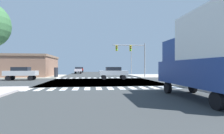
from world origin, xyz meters
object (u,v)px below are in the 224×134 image
Objects in this scene: street_lamp at (130,57)px; sedan_middle_6 at (78,70)px; sedan_nearside_1 at (81,69)px; sedan_queued_4 at (113,72)px; sedan_farside_2 at (21,72)px; traffic_signal_mast at (132,52)px; box_truck_trailing_1 at (204,55)px; bank_building at (14,66)px.

sedan_middle_6 is at bearing 145.45° from street_lamp.
sedan_nearside_1 is at bearing -90.00° from sedan_middle_6.
sedan_farside_2 is at bearing -90.00° from sedan_queued_4.
box_truck_trailing_1 is (-0.87, -20.96, -1.97)m from traffic_signal_mast.
street_lamp is at bearing 78.97° from traffic_signal_mast.
box_truck_trailing_1 is at bearing 104.03° from sedan_middle_6.
street_lamp is 24.48m from sedan_nearside_1.
sedan_farside_2 is 1.00× the size of sedan_queued_4.
traffic_signal_mast reaches higher than sedan_queued_4.
sedan_middle_6 is at bearing 51.28° from bank_building.
bank_building is at bearing 51.28° from sedan_middle_6.
traffic_signal_mast is at bearing 119.70° from sedan_middle_6.
sedan_nearside_1 is 1.00× the size of sedan_farside_2.
sedan_farside_2 is at bearing -166.38° from traffic_signal_mast.
box_truck_trailing_1 is (10.00, -51.75, 1.45)m from sedan_nearside_1.
sedan_nearside_1 is (-10.87, 30.78, -3.42)m from traffic_signal_mast.
bank_building is at bearing -152.29° from sedan_farside_2.
street_lamp is 15.87m from sedan_queued_4.
bank_building reaches higher than sedan_nearside_1.
traffic_signal_mast is at bearing -13.05° from bank_building.
sedan_nearside_1 is 0.60× the size of box_truck_trailing_1.
bank_building is 2.26× the size of box_truck_trailing_1.
traffic_signal_mast reaches higher than sedan_farside_2.
sedan_nearside_1 and sedan_middle_6 have the same top height.
sedan_nearside_1 is 1.00× the size of sedan_middle_6.
sedan_nearside_1 is 52.72m from box_truck_trailing_1.
sedan_nearside_1 is at bearing 169.77° from sedan_farside_2.
box_truck_trailing_1 is 1.67× the size of sedan_middle_6.
sedan_nearside_1 is at bearing 122.00° from street_lamp.
sedan_queued_4 is (13.23, 0.00, 0.00)m from sedan_farside_2.
sedan_farside_2 is at bearing 134.15° from box_truck_trailing_1.
street_lamp is 1.66× the size of sedan_middle_6.
traffic_signal_mast is 0.86× the size of box_truck_trailing_1.
sedan_queued_4 is at bearing 106.61° from sedan_middle_6.
traffic_signal_mast is 1.43× the size of sedan_nearside_1.
box_truck_trailing_1 reaches higher than sedan_farside_2.
street_lamp reaches higher than sedan_middle_6.
sedan_middle_6 is (-6.93, 23.22, 0.00)m from sedan_queued_4.
traffic_signal_mast reaches higher than sedan_middle_6.
street_lamp is 0.44× the size of bank_building.
sedan_queued_4 is at bearing -112.44° from street_lamp.
bank_building is 3.79× the size of sedan_queued_4.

